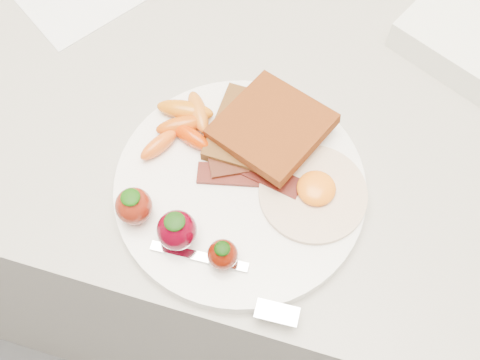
# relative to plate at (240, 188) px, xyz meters

# --- Properties ---
(counter) EXTENTS (2.00, 0.60, 0.90)m
(counter) POSITION_rel_plate_xyz_m (-0.02, 0.16, -0.46)
(counter) COLOR gray
(counter) RESTS_ON ground
(plate) EXTENTS (0.27, 0.27, 0.02)m
(plate) POSITION_rel_plate_xyz_m (0.00, 0.00, 0.00)
(plate) COLOR white
(plate) RESTS_ON counter
(toast_lower) EXTENTS (0.10, 0.10, 0.01)m
(toast_lower) POSITION_rel_plate_xyz_m (0.00, 0.06, 0.02)
(toast_lower) COLOR #4F3514
(toast_lower) RESTS_ON plate
(toast_upper) EXTENTS (0.14, 0.14, 0.02)m
(toast_upper) POSITION_rel_plate_xyz_m (0.02, 0.07, 0.03)
(toast_upper) COLOR #4F2005
(toast_upper) RESTS_ON toast_lower
(fried_egg) EXTENTS (0.12, 0.12, 0.02)m
(fried_egg) POSITION_rel_plate_xyz_m (0.08, 0.01, 0.01)
(fried_egg) COLOR silver
(fried_egg) RESTS_ON plate
(bacon_strips) EXTENTS (0.12, 0.07, 0.01)m
(bacon_strips) POSITION_rel_plate_xyz_m (0.01, 0.02, 0.01)
(bacon_strips) COLOR #441209
(bacon_strips) RESTS_ON plate
(baby_carrots) EXTENTS (0.08, 0.11, 0.02)m
(baby_carrots) POSITION_rel_plate_xyz_m (-0.08, 0.05, 0.02)
(baby_carrots) COLOR #BC4809
(baby_carrots) RESTS_ON plate
(strawberries) EXTENTS (0.13, 0.06, 0.05)m
(strawberries) POSITION_rel_plate_xyz_m (-0.05, -0.07, 0.03)
(strawberries) COLOR maroon
(strawberries) RESTS_ON plate
(fork) EXTENTS (0.16, 0.05, 0.00)m
(fork) POSITION_rel_plate_xyz_m (0.02, -0.11, 0.01)
(fork) COLOR silver
(fork) RESTS_ON plate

